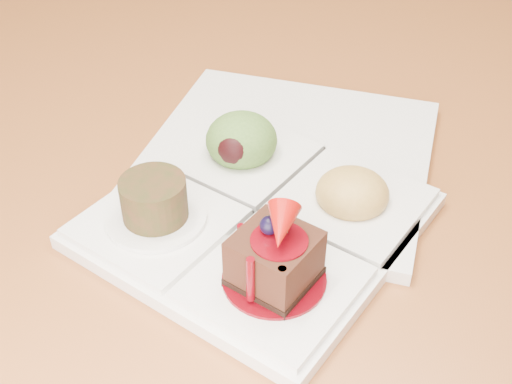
% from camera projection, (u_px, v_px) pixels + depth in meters
% --- Properties ---
extents(ground, '(6.00, 6.00, 0.00)m').
position_uv_depth(ground, '(256.00, 366.00, 1.31)').
color(ground, brown).
extents(dining_table, '(1.00, 1.80, 0.75)m').
position_uv_depth(dining_table, '(257.00, 63.00, 0.88)').
color(dining_table, brown).
rests_on(dining_table, ground).
extents(sampler_plate, '(0.29, 0.29, 0.09)m').
position_uv_depth(sampler_plate, '(256.00, 206.00, 0.51)').
color(sampler_plate, white).
rests_on(sampler_plate, dining_table).
extents(second_plate, '(0.25, 0.25, 0.01)m').
position_uv_depth(second_plate, '(287.00, 156.00, 0.58)').
color(second_plate, white).
rests_on(second_plate, dining_table).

